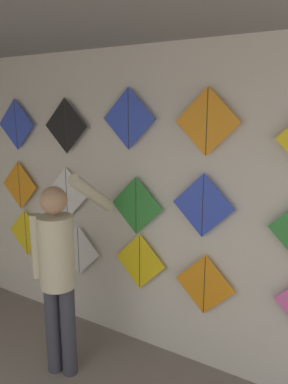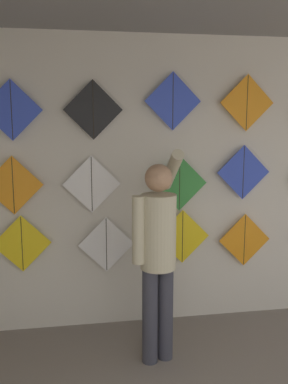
% 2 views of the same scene
% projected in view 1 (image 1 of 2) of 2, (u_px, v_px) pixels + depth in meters
% --- Properties ---
extents(back_panel, '(5.17, 0.06, 2.80)m').
position_uv_depth(back_panel, '(137.00, 204.00, 3.49)').
color(back_panel, beige).
rests_on(back_panel, ground).
extents(shopkeeper, '(0.44, 0.67, 1.79)m').
position_uv_depth(shopkeeper, '(58.00, 265.00, 3.10)').
color(shopkeeper, '#383842').
rests_on(shopkeeper, ground).
extents(kite_0, '(0.54, 0.01, 0.54)m').
position_uv_depth(kite_0, '(26.00, 233.00, 4.27)').
color(kite_0, yellow).
extents(kite_1, '(0.54, 0.01, 0.54)m').
position_uv_depth(kite_1, '(79.00, 250.00, 3.88)').
color(kite_1, white).
extents(kite_2, '(0.54, 0.01, 0.54)m').
position_uv_depth(kite_2, '(140.00, 261.00, 3.49)').
color(kite_2, yellow).
extents(kite_3, '(0.54, 0.01, 0.54)m').
position_uv_depth(kite_3, '(204.00, 285.00, 3.18)').
color(kite_3, orange).
extents(kite_5, '(0.54, 0.01, 0.54)m').
position_uv_depth(kite_5, '(19.00, 185.00, 4.18)').
color(kite_5, orange).
extents(kite_6, '(0.54, 0.01, 0.54)m').
position_uv_depth(kite_6, '(67.00, 193.00, 3.82)').
color(kite_6, white).
extents(kite_7, '(0.54, 0.01, 0.54)m').
position_uv_depth(kite_7, '(136.00, 206.00, 3.39)').
color(kite_7, '#338C38').
extents(kite_8, '(0.54, 0.01, 0.54)m').
position_uv_depth(kite_8, '(203.00, 206.00, 3.04)').
color(kite_8, blue).
extents(kite_10, '(0.54, 0.01, 0.54)m').
position_uv_depth(kite_10, '(16.00, 124.00, 4.01)').
color(kite_10, blue).
extents(kite_11, '(0.54, 0.01, 0.54)m').
position_uv_depth(kite_11, '(66.00, 126.00, 3.65)').
color(kite_11, black).
extents(kite_12, '(0.54, 0.01, 0.54)m').
position_uv_depth(kite_12, '(128.00, 119.00, 3.26)').
color(kite_12, blue).
extents(kite_13, '(0.54, 0.01, 0.54)m').
position_uv_depth(kite_13, '(207.00, 122.00, 2.89)').
color(kite_13, orange).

